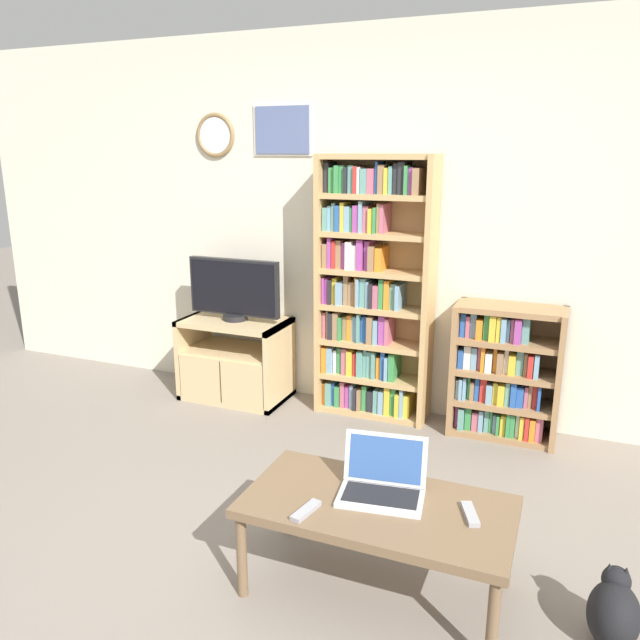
{
  "coord_description": "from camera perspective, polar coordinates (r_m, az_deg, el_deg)",
  "views": [
    {
      "loc": [
        1.22,
        -1.98,
        1.8
      ],
      "look_at": [
        -0.08,
        1.16,
        0.88
      ],
      "focal_mm": 35.0,
      "sensor_mm": 36.0,
      "label": 1
    }
  ],
  "objects": [
    {
      "name": "bookshelf_tall",
      "position": [
        4.26,
        4.58,
        2.62
      ],
      "size": [
        0.78,
        0.28,
        1.78
      ],
      "color": "tan",
      "rests_on": "ground_plane"
    },
    {
      "name": "coffee_table",
      "position": [
        2.68,
        5.25,
        -17.07
      ],
      "size": [
        1.09,
        0.56,
        0.42
      ],
      "color": "brown",
      "rests_on": "ground_plane"
    },
    {
      "name": "wall_back",
      "position": [
        4.33,
        5.86,
        8.56
      ],
      "size": [
        6.93,
        0.09,
        2.6
      ],
      "color": "beige",
      "rests_on": "ground_plane"
    },
    {
      "name": "ground_plane",
      "position": [
        2.94,
        -7.83,
        -22.67
      ],
      "size": [
        18.0,
        18.0,
        0.0
      ],
      "primitive_type": "plane",
      "color": "gray"
    },
    {
      "name": "laptop",
      "position": [
        2.68,
        5.75,
        -14.44
      ],
      "size": [
        0.38,
        0.3,
        0.24
      ],
      "rotation": [
        0.0,
        0.0,
        0.14
      ],
      "color": "silver",
      "rests_on": "coffee_table"
    },
    {
      "name": "tv_stand",
      "position": [
        4.69,
        -7.8,
        -3.55
      ],
      "size": [
        0.77,
        0.47,
        0.6
      ],
      "color": "tan",
      "rests_on": "ground_plane"
    },
    {
      "name": "cat",
      "position": [
        2.81,
        25.28,
        -22.96
      ],
      "size": [
        0.2,
        0.43,
        0.29
      ],
      "rotation": [
        0.0,
        0.0,
        -0.01
      ],
      "color": "black",
      "rests_on": "ground_plane"
    },
    {
      "name": "remote_near_laptop",
      "position": [
        2.58,
        -1.29,
        -17.04
      ],
      "size": [
        0.07,
        0.17,
        0.02
      ],
      "rotation": [
        0.0,
        0.0,
        6.09
      ],
      "color": "#99999E",
      "rests_on": "coffee_table"
    },
    {
      "name": "bookshelf_short",
      "position": [
        4.19,
        16.39,
        -4.72
      ],
      "size": [
        0.67,
        0.31,
        0.87
      ],
      "color": "#9E754C",
      "rests_on": "ground_plane"
    },
    {
      "name": "remote_far_from_laptop",
      "position": [
        2.62,
        13.57,
        -16.86
      ],
      "size": [
        0.1,
        0.17,
        0.02
      ],
      "rotation": [
        0.0,
        0.0,
        3.52
      ],
      "color": "#99999E",
      "rests_on": "coffee_table"
    },
    {
      "name": "television",
      "position": [
        4.55,
        -7.86,
        2.79
      ],
      "size": [
        0.71,
        0.18,
        0.45
      ],
      "color": "black",
      "rests_on": "tv_stand"
    }
  ]
}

